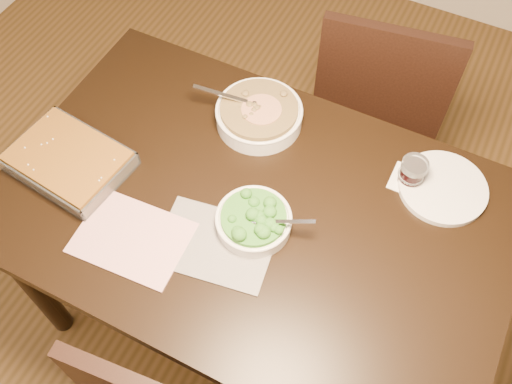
{
  "coord_description": "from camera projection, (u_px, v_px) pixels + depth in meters",
  "views": [
    {
      "loc": [
        0.37,
        -0.72,
        2.08
      ],
      "look_at": [
        -0.0,
        0.02,
        0.8
      ],
      "focal_mm": 40.0,
      "sensor_mm": 36.0,
      "label": 1
    }
  ],
  "objects": [
    {
      "name": "coaster",
      "position": [
        409.0,
        181.0,
        1.6
      ],
      "size": [
        0.1,
        0.1,
        0.0
      ],
      "primitive_type": "cube",
      "color": "white",
      "rests_on": "table"
    },
    {
      "name": "baking_dish",
      "position": [
        69.0,
        161.0,
        1.6
      ],
      "size": [
        0.34,
        0.27,
        0.06
      ],
      "rotation": [
        0.0,
        0.0,
        -0.11
      ],
      "color": "silver",
      "rests_on": "table"
    },
    {
      "name": "stew_bowl",
      "position": [
        259.0,
        114.0,
        1.69
      ],
      "size": [
        0.28,
        0.26,
        0.1
      ],
      "color": "white",
      "rests_on": "table"
    },
    {
      "name": "broccoli_bowl",
      "position": [
        254.0,
        220.0,
        1.5
      ],
      "size": [
        0.23,
        0.2,
        0.08
      ],
      "color": "white",
      "rests_on": "table"
    },
    {
      "name": "dinner_plate",
      "position": [
        443.0,
        188.0,
        1.58
      ],
      "size": [
        0.25,
        0.25,
        0.02
      ],
      "primitive_type": "cylinder",
      "color": "silver",
      "rests_on": "table"
    },
    {
      "name": "table",
      "position": [
        254.0,
        225.0,
        1.63
      ],
      "size": [
        1.4,
        0.9,
        0.75
      ],
      "color": "black",
      "rests_on": "ground"
    },
    {
      "name": "wine_tumbler",
      "position": [
        413.0,
        172.0,
        1.56
      ],
      "size": [
        0.07,
        0.07,
        0.08
      ],
      "color": "black",
      "rests_on": "coaster"
    },
    {
      "name": "magazine_a",
      "position": [
        132.0,
        238.0,
        1.5
      ],
      "size": [
        0.3,
        0.23,
        0.01
      ],
      "primitive_type": "cube",
      "rotation": [
        0.0,
        0.0,
        0.06
      ],
      "color": "#A62F4B",
      "rests_on": "table"
    },
    {
      "name": "magazine_b",
      "position": [
        216.0,
        244.0,
        1.49
      ],
      "size": [
        0.33,
        0.26,
        0.01
      ],
      "primitive_type": "cube",
      "rotation": [
        0.0,
        0.0,
        0.16
      ],
      "color": "#2B2A32",
      "rests_on": "table"
    },
    {
      "name": "ground",
      "position": [
        254.0,
        309.0,
        2.18
      ],
      "size": [
        4.0,
        4.0,
        0.0
      ],
      "primitive_type": "plane",
      "color": "#453013",
      "rests_on": "ground"
    },
    {
      "name": "chair_far",
      "position": [
        379.0,
        97.0,
        2.07
      ],
      "size": [
        0.5,
        0.5,
        0.94
      ],
      "rotation": [
        0.0,
        0.0,
        3.3
      ],
      "color": "black",
      "rests_on": "ground"
    }
  ]
}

